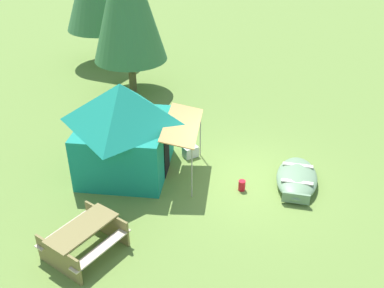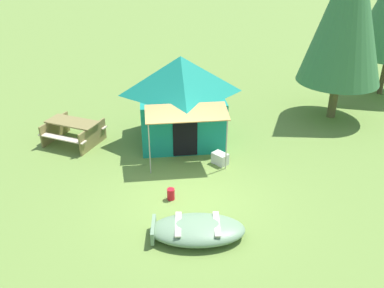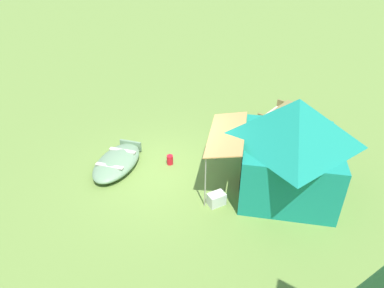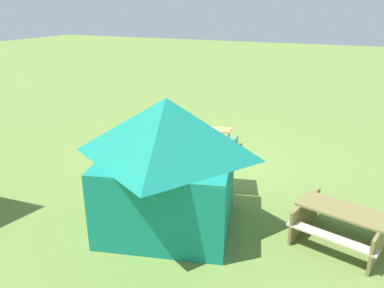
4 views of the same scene
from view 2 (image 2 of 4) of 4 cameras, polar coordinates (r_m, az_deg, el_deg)
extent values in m
plane|color=olive|center=(11.08, -0.14, -7.48)|extent=(80.00, 80.00, 0.00)
ellipsoid|color=slate|center=(9.70, 0.76, -11.79)|extent=(2.36, 1.48, 0.41)
ellipsoid|color=#242F23|center=(9.68, 0.77, -11.64)|extent=(2.16, 1.31, 0.15)
cube|color=beige|center=(9.62, 3.46, -10.99)|extent=(0.26, 0.91, 0.04)
cube|color=beige|center=(9.60, -1.92, -11.04)|extent=(0.26, 0.91, 0.04)
cube|color=slate|center=(9.72, -5.37, -11.69)|extent=(0.18, 0.76, 0.31)
cube|color=#15816F|center=(13.80, -1.51, 3.84)|extent=(3.20, 3.08, 1.65)
pyramid|color=#15816F|center=(13.29, -1.58, 9.53)|extent=(3.45, 3.33, 1.23)
cube|color=black|center=(12.72, -0.95, 1.04)|extent=(0.74, 0.22, 1.32)
cube|color=tan|center=(11.86, -0.75, 4.37)|extent=(2.56, 1.53, 0.21)
cylinder|color=gray|center=(12.04, 4.79, -0.18)|extent=(0.04, 0.04, 1.57)
cylinder|color=gray|center=(11.83, -5.90, -0.78)|extent=(0.04, 0.04, 1.57)
cube|color=olive|center=(14.10, -16.28, 2.94)|extent=(1.85, 1.15, 0.04)
cube|color=beige|center=(13.82, -17.56, 0.79)|extent=(1.73, 0.69, 0.04)
cube|color=beige|center=(14.65, -14.75, 2.71)|extent=(1.73, 0.69, 0.04)
cube|color=olive|center=(14.72, -18.44, 1.98)|extent=(0.42, 1.41, 0.74)
cube|color=olive|center=(13.83, -13.56, 1.02)|extent=(0.42, 1.41, 0.74)
cube|color=beige|center=(12.57, 3.90, -2.02)|extent=(0.56, 0.53, 0.36)
cylinder|color=red|center=(10.97, -2.95, -6.94)|extent=(0.28, 0.28, 0.31)
cylinder|color=#4C4226|center=(19.73, 24.98, 8.70)|extent=(0.21, 0.21, 1.71)
cylinder|color=brown|center=(16.48, 19.00, 5.90)|extent=(0.31, 0.31, 1.43)
cone|color=#37703F|center=(15.68, 20.84, 16.88)|extent=(2.97, 2.97, 5.01)
camera|label=1|loc=(13.66, -59.69, 21.03)|focal=41.61mm
camera|label=3|loc=(14.76, 35.98, 23.50)|focal=32.53mm
camera|label=4|loc=(19.86, -9.28, 22.07)|focal=35.58mm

